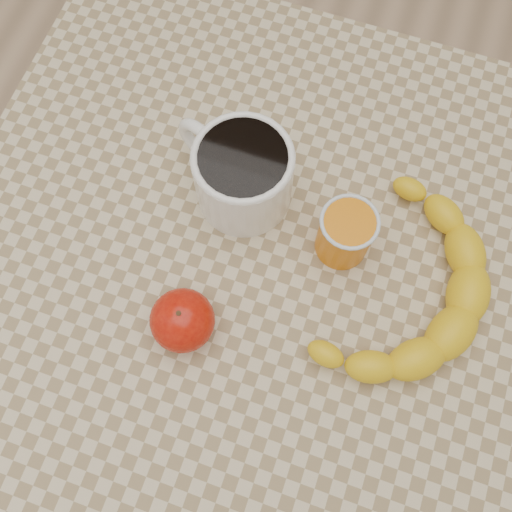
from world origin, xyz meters
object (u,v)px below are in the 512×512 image
(apple, at_px, (182,320))
(banana, at_px, (405,290))
(coffee_mug, at_px, (241,173))
(orange_juice_glass, at_px, (345,234))
(table, at_px, (256,281))

(apple, relative_size, banana, 0.23)
(apple, bearing_deg, coffee_mug, 88.48)
(orange_juice_glass, bearing_deg, apple, -132.41)
(coffee_mug, xyz_separation_m, apple, (-0.01, -0.19, -0.02))
(orange_juice_glass, distance_m, banana, 0.10)
(apple, bearing_deg, table, 63.66)
(orange_juice_glass, bearing_deg, banana, -24.13)
(apple, bearing_deg, banana, 27.38)
(coffee_mug, relative_size, apple, 2.11)
(apple, height_order, banana, apple)
(banana, bearing_deg, table, -155.46)
(table, bearing_deg, orange_juice_glass, 30.00)
(orange_juice_glass, bearing_deg, coffee_mug, 168.42)
(coffee_mug, height_order, banana, coffee_mug)
(orange_juice_glass, height_order, banana, orange_juice_glass)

